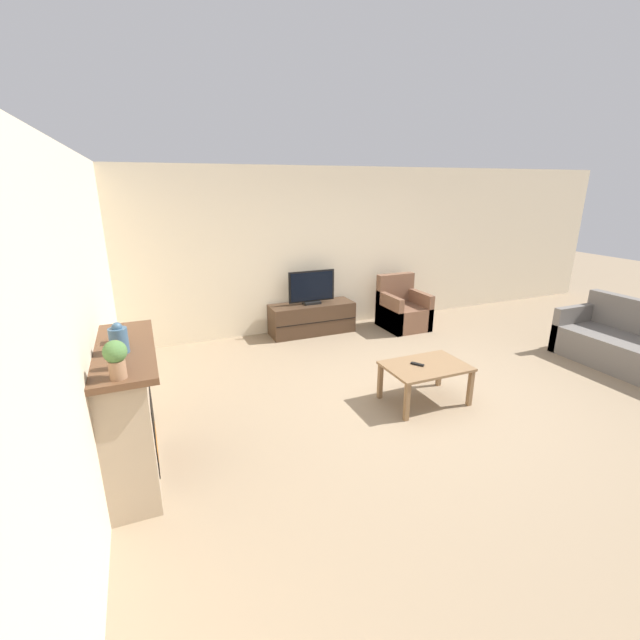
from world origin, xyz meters
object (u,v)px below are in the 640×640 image
Objects in this scene: mantel_vase_left at (118,355)px; coffee_table at (426,370)px; tv_stand at (312,318)px; potted_plant at (116,357)px; couch at (639,350)px; mantel_vase_centre_left at (119,339)px; remote at (417,364)px; fireplace at (128,411)px; tv at (312,288)px; mantel_clock at (120,334)px; armchair at (402,311)px.

coffee_table is at bearing 9.29° from mantel_vase_left.
potted_plant is at bearing -129.00° from tv_stand.
coffee_table is (3.08, 0.68, -0.92)m from potted_plant.
potted_plant is 6.35m from couch.
mantel_vase_centre_left is 1.70× the size of remote.
tv is at bearing 45.26° from fireplace.
tv_stand is (2.77, 2.67, -0.98)m from mantel_clock.
tv_stand is 2.72m from remote.
remote is at bearing -0.56° from mantel_clock.
mantel_vase_left is 0.32m from mantel_vase_centre_left.
mantel_clock is 0.55× the size of potted_plant.
tv_stand is 0.73× the size of couch.
mantel_vase_centre_left is at bearing 90.00° from potted_plant.
tv_stand is 1.53× the size of coffee_table.
tv is at bearing 43.95° from mantel_clock.
couch is at bearing 1.11° from mantel_vase_left.
tv_stand is 4.68m from couch.
armchair is (4.36, 2.48, -0.30)m from fireplace.
remote is (3.00, 0.11, -0.12)m from fireplace.
fireplace is 0.80m from mantel_vase_left.
tv is at bearing -90.00° from tv_stand.
remote is at bearing -119.89° from armchair.
coffee_table is at bearing -1.24° from mantel_clock.
mantel_vase_left is at bearing -130.51° from tv_stand.
armchair is 2.73m from remote.
mantel_vase_left reaches higher than fireplace.
fireplace is at bearing 177.20° from couch.
tv_stand is at bearing 90.00° from tv.
mantel_vase_left is 6.33m from couch.
tv is 0.41× the size of couch.
mantel_clock is at bearing -151.72° from armchair.
fireplace reaches higher than tv_stand.
mantel_clock reaches higher than fireplace.
fireplace is at bearing -178.60° from coffee_table.
tv is at bearing 60.75° from remote.
coffee_table is at bearing 3.40° from mantel_vase_centre_left.
fireplace is 0.73× the size of couch.
couch is (1.91, -2.79, -0.00)m from armchair.
coffee_table is at bearing -83.62° from tv_stand.
coffee_table is at bearing 12.49° from potted_plant.
fireplace is 1.79× the size of tv.
armchair is at bearing 124.46° from couch.
mantel_vase_centre_left reaches higher than mantel_vase_left.
mantel_clock is at bearing 178.76° from coffee_table.
mantel_vase_left is 0.80× the size of potted_plant.
mantel_vase_centre_left is (0.02, -0.11, 0.68)m from fireplace.
tv_stand reaches higher than coffee_table.
couch is at bearing -1.83° from mantel_vase_centre_left.
potted_plant is 4.43m from tv.
armchair is at bearing 26.32° from remote.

